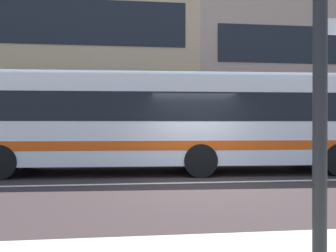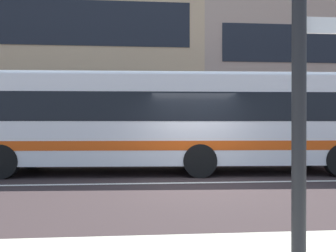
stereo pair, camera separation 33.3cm
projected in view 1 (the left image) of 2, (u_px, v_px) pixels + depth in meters
The scene contains 5 objects.
ground_plane at pixel (201, 183), 9.13m from camera, with size 160.00×160.00×0.00m, color #322727.
lane_centre_line at pixel (201, 182), 9.13m from camera, with size 60.00×0.16×0.01m, color silver.
apartment_block_left at pixel (32, 59), 21.96m from camera, with size 20.09×10.54×11.71m.
transit_bus at pixel (172, 119), 11.15m from camera, with size 12.17×3.08×3.17m.
traffic_light_pole at pixel (321, 2), 3.37m from camera, with size 0.70×0.38×3.90m.
Camera 1 is at (-1.88, -8.97, 1.58)m, focal length 36.06 mm.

